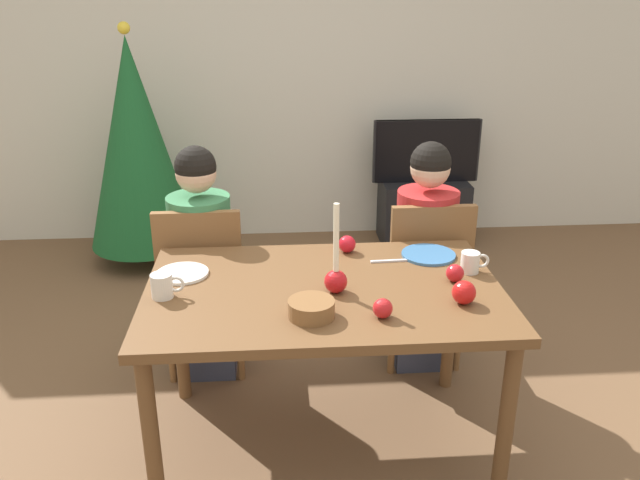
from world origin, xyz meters
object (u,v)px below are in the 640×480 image
object	(u,v)px
plate_left	(182,273)
bowl_walnuts	(311,309)
plate_right	(428,255)
mug_left	(163,286)
person_right_child	(424,260)
mug_right	(471,262)
chair_left	(203,280)
apple_far_edge	(464,292)
candle_centerpiece	(336,275)
apple_by_right_mug	(383,308)
tv	(426,151)
dining_table	(324,306)
christmas_tree	(136,144)
apple_near_candle	(455,273)
person_left_child	(203,267)
chair_right	(425,273)
apple_by_left_plate	(347,244)
tv_stand	(423,211)

from	to	relation	value
plate_left	bowl_walnuts	distance (m)	0.64
plate_right	mug_left	xyz separation A→B (m)	(-1.10, -0.32, 0.04)
person_right_child	bowl_walnuts	size ratio (longest dim) A/B	6.94
person_right_child	mug_right	bearing A→B (deg)	-83.82
chair_left	apple_far_edge	bearing A→B (deg)	-36.67
candle_centerpiece	bowl_walnuts	size ratio (longest dim) A/B	2.14
plate_right	person_right_child	bearing A→B (deg)	78.28
chair_left	apple_by_right_mug	distance (m)	1.17
tv	plate_right	world-z (taller)	tv
apple_far_edge	plate_left	bearing A→B (deg)	162.76
chair_left	dining_table	bearing A→B (deg)	-48.21
plate_right	mug_right	bearing A→B (deg)	-53.07
apple_by_right_mug	plate_left	bearing A→B (deg)	151.04
mug_left	chair_left	bearing A→B (deg)	83.81
person_right_child	mug_left	distance (m)	1.37
christmas_tree	apple_far_edge	distance (m)	2.78
plate_right	bowl_walnuts	xyz separation A→B (m)	(-0.54, -0.51, 0.03)
chair_left	apple_near_candle	xyz separation A→B (m)	(1.07, -0.59, 0.27)
plate_right	apple_far_edge	world-z (taller)	apple_far_edge
person_left_child	plate_left	bearing A→B (deg)	-93.00
tv	apple_near_candle	bearing A→B (deg)	-100.24
mug_left	bowl_walnuts	size ratio (longest dim) A/B	0.75
mug_right	chair_right	bearing A→B (deg)	96.57
bowl_walnuts	mug_left	bearing A→B (deg)	160.46
plate_left	tv	bearing A→B (deg)	54.86
christmas_tree	plate_left	distance (m)	2.00
christmas_tree	plate_left	xyz separation A→B (m)	(0.54, -1.92, -0.09)
apple_near_candle	apple_by_left_plate	bearing A→B (deg)	140.01
plate_right	apple_by_left_plate	size ratio (longest dim) A/B	3.07
plate_left	plate_right	xyz separation A→B (m)	(1.05, 0.12, 0.00)
plate_right	apple_near_candle	distance (m)	0.27
person_left_child	tv_stand	xyz separation A→B (m)	(1.48, 1.66, -0.33)
candle_centerpiece	apple_by_right_mug	bearing A→B (deg)	-55.53
mug_left	tv	bearing A→B (deg)	56.45
plate_right	apple_by_left_plate	xyz separation A→B (m)	(-0.35, 0.07, 0.03)
plate_left	apple_far_edge	size ratio (longest dim) A/B	2.37
apple_near_candle	tv_stand	bearing A→B (deg)	79.75
plate_left	apple_by_left_plate	size ratio (longest dim) A/B	2.78
apple_by_right_mug	bowl_walnuts	bearing A→B (deg)	174.51
candle_centerpiece	plate_left	xyz separation A→B (m)	(-0.61, 0.21, -0.07)
chair_right	chair_left	bearing A→B (deg)	180.00
tv	mug_left	size ratio (longest dim) A/B	6.23
mug_right	apple_by_left_plate	size ratio (longest dim) A/B	1.55
candle_centerpiece	apple_far_edge	bearing A→B (deg)	-15.47
bowl_walnuts	apple_by_right_mug	xyz separation A→B (m)	(0.25, -0.02, 0.00)
dining_table	chair_right	bearing A→B (deg)	47.49
mug_left	apple_by_right_mug	bearing A→B (deg)	-15.29
person_left_child	chair_right	bearing A→B (deg)	-1.69
bowl_walnuts	apple_far_edge	bearing A→B (deg)	6.13
tv_stand	plate_right	size ratio (longest dim) A/B	2.72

